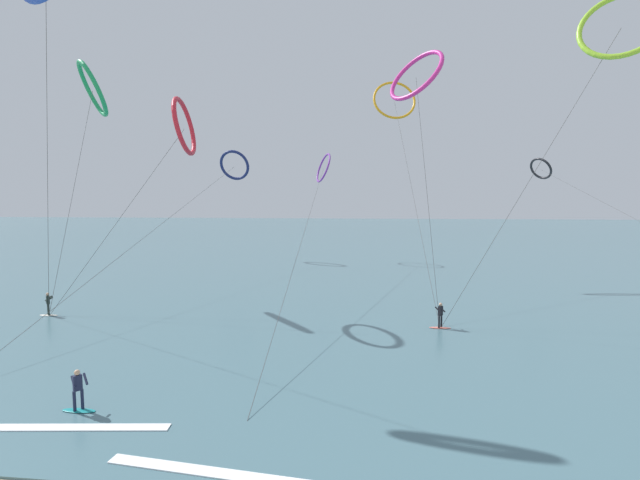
# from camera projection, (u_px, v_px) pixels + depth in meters

# --- Properties ---
(sea_water) EXTENTS (400.00, 200.00, 0.08)m
(sea_water) POSITION_uv_depth(u_px,v_px,m) (356.00, 234.00, 111.51)
(sea_water) COLOR #476B75
(sea_water) RESTS_ON ground
(surfer_teal) EXTENTS (1.40, 0.73, 1.70)m
(surfer_teal) POSITION_uv_depth(u_px,v_px,m) (78.00, 393.00, 17.43)
(surfer_teal) COLOR teal
(surfer_teal) RESTS_ON ground
(surfer_ivory) EXTENTS (1.40, 0.73, 1.70)m
(surfer_ivory) POSITION_uv_depth(u_px,v_px,m) (48.00, 306.00, 32.03)
(surfer_ivory) COLOR silver
(surfer_ivory) RESTS_ON ground
(surfer_coral) EXTENTS (1.40, 0.73, 1.70)m
(surfer_coral) POSITION_uv_depth(u_px,v_px,m) (440.00, 317.00, 28.85)
(surfer_coral) COLOR #EA7260
(surfer_coral) RESTS_ON ground
(kite_crimson) EXTENTS (10.07, 5.82, 16.28)m
(kite_crimson) POSITION_uv_depth(u_px,v_px,m) (184.00, 127.00, 33.36)
(kite_crimson) COLOR red
(kite_crimson) RESTS_ON ground
(kite_charcoal) EXTENTS (3.21, 49.50, 14.15)m
(kite_charcoal) POSITION_uv_depth(u_px,v_px,m) (541.00, 169.00, 58.04)
(kite_charcoal) COLOR black
(kite_charcoal) RESTS_ON ground
(kite_magenta) EXTENTS (5.57, 10.13, 20.42)m
(kite_magenta) POSITION_uv_depth(u_px,v_px,m) (416.00, 76.00, 34.58)
(kite_magenta) COLOR #CC288E
(kite_magenta) RESTS_ON ground
(kite_emerald) EXTENTS (4.92, 10.29, 20.43)m
(kite_emerald) POSITION_uv_depth(u_px,v_px,m) (93.00, 89.00, 38.09)
(kite_emerald) COLOR #199351
(kite_emerald) RESTS_ON ground
(kite_amber) EXTENTS (4.96, 21.71, 21.53)m
(kite_amber) POSITION_uv_depth(u_px,v_px,m) (394.00, 100.00, 47.51)
(kite_amber) COLOR orange
(kite_amber) RESTS_ON ground
(kite_navy) EXTENTS (4.85, 48.33, 15.77)m
(kite_navy) POSITION_uv_depth(u_px,v_px,m) (234.00, 165.00, 63.78)
(kite_navy) COLOR navy
(kite_navy) RESTS_ON ground
(kite_lime) EXTENTS (12.45, 4.05, 20.91)m
(kite_lime) POSITION_uv_depth(u_px,v_px,m) (621.00, 25.00, 25.78)
(kite_lime) COLOR #8CC62D
(kite_lime) RESTS_ON ground
(kite_violet) EXTENTS (3.50, 50.15, 15.26)m
(kite_violet) POSITION_uv_depth(u_px,v_px,m) (323.00, 168.00, 62.68)
(kite_violet) COLOR purple
(kite_violet) RESTS_ON ground
(wave_crest_mid) EXTENTS (8.91, 1.49, 0.12)m
(wave_crest_mid) POSITION_uv_depth(u_px,v_px,m) (48.00, 429.00, 16.19)
(wave_crest_mid) COLOR white
(wave_crest_mid) RESTS_ON ground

